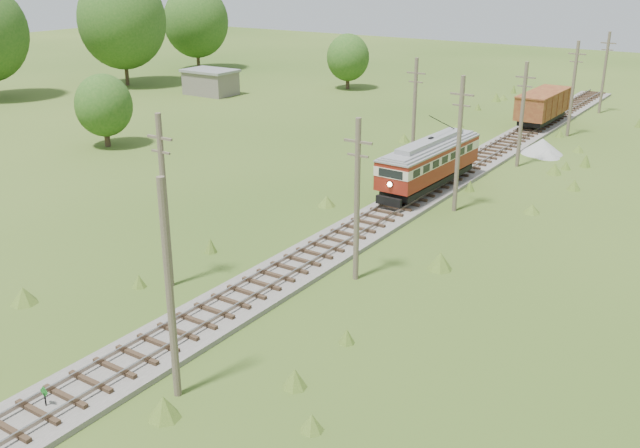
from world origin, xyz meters
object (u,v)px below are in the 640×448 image
Objects in this scene: switch_marker at (45,397)px; gondola at (543,105)px; gravel_pile at (543,147)px; streetcar at (430,160)px.

switch_marker is 58.25m from gondola.
gondola is 2.31× the size of gravel_pile.
switch_marker is 0.09× the size of streetcar.
switch_marker is at bearing -89.44° from gondola.
streetcar is at bearing 89.64° from switch_marker.
gravel_pile is at bearing 78.71° from streetcar.
gravel_pile is at bearing -71.04° from gondola.
streetcar is 15.83m from gravel_pile.
gravel_pile reaches higher than switch_marker.
gondola reaches higher than gravel_pile.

